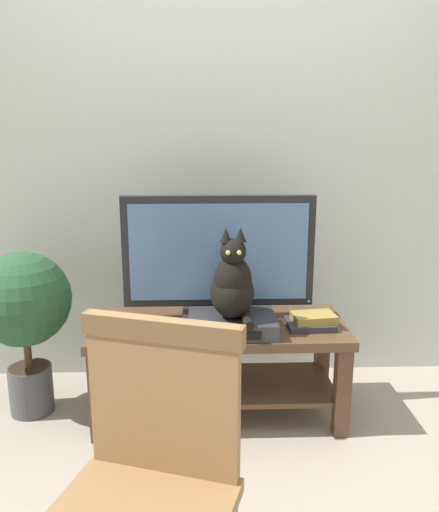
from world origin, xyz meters
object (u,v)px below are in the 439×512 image
object	(u,v)px
media_box	(232,324)
potted_plant	(24,309)
cat	(233,285)
tv_stand	(219,350)
book_stack	(312,321)
wooden_chair	(148,475)
tv	(219,256)

from	to	relation	value
media_box	potted_plant	size ratio (longest dim) A/B	0.49
media_box	cat	bearing A→B (deg)	-85.32
tv_stand	book_stack	distance (m)	0.47
media_box	potted_plant	bearing A→B (deg)	170.61
media_box	book_stack	distance (m)	0.38
tv_stand	cat	size ratio (longest dim) A/B	2.87
wooden_chair	potted_plant	world-z (taller)	wooden_chair
wooden_chair	book_stack	distance (m)	1.33
tv	cat	distance (m)	0.22
media_box	wooden_chair	world-z (taller)	wooden_chair
book_stack	potted_plant	xyz separation A→B (m)	(-1.37, 0.12, 0.03)
cat	book_stack	size ratio (longest dim) A/B	1.80
wooden_chair	book_stack	xyz separation A→B (m)	(0.66, 1.15, -0.03)
wooden_chair	potted_plant	distance (m)	1.46
media_box	wooden_chair	bearing A→B (deg)	-104.40
tv_stand	book_stack	xyz separation A→B (m)	(0.43, -0.06, 0.17)
potted_plant	tv	bearing A→B (deg)	0.90
tv_stand	media_box	bearing A→B (deg)	-62.18
cat	wooden_chair	world-z (taller)	cat
tv	tv_stand	bearing A→B (deg)	-90.02
tv	cat	bearing A→B (deg)	-73.75
media_box	cat	xyz separation A→B (m)	(0.00, -0.01, 0.19)
tv	cat	world-z (taller)	tv
tv	book_stack	world-z (taller)	tv
tv	media_box	size ratio (longest dim) A/B	2.29
media_box	wooden_chair	xyz separation A→B (m)	(-0.28, -1.11, 0.02)
tv_stand	potted_plant	xyz separation A→B (m)	(-0.94, 0.06, 0.20)
book_stack	potted_plant	world-z (taller)	potted_plant
media_box	cat	size ratio (longest dim) A/B	0.95
wooden_chair	cat	bearing A→B (deg)	75.36
cat	wooden_chair	bearing A→B (deg)	-104.64
tv	book_stack	xyz separation A→B (m)	(0.43, -0.14, -0.28)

